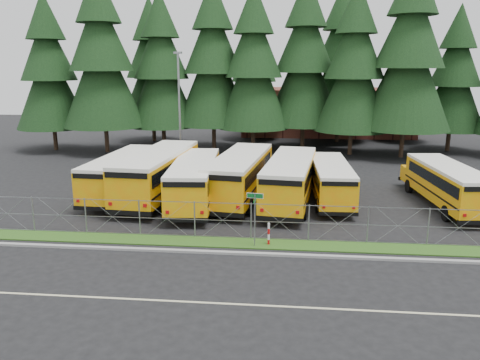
% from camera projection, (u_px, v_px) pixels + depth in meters
% --- Properties ---
extents(ground, '(120.00, 120.00, 0.00)m').
position_uv_depth(ground, '(271.00, 233.00, 25.59)').
color(ground, black).
rests_on(ground, ground).
extents(curb, '(50.00, 0.25, 0.12)m').
position_uv_depth(curb, '(268.00, 254.00, 22.58)').
color(curb, gray).
rests_on(curb, ground).
extents(grass_verge, '(50.00, 1.40, 0.06)m').
position_uv_depth(grass_verge, '(269.00, 244.00, 23.94)').
color(grass_verge, '#214E16').
rests_on(grass_verge, ground).
extents(road_lane_line, '(50.00, 0.12, 0.01)m').
position_uv_depth(road_lane_line, '(263.00, 305.00, 17.86)').
color(road_lane_line, beige).
rests_on(road_lane_line, ground).
extents(chainlink_fence, '(44.00, 0.10, 2.00)m').
position_uv_depth(chainlink_fence, '(270.00, 222.00, 24.39)').
color(chainlink_fence, gray).
rests_on(chainlink_fence, ground).
extents(brick_building, '(22.00, 10.00, 6.00)m').
position_uv_depth(brick_building, '(326.00, 111.00, 62.99)').
color(brick_building, brown).
rests_on(brick_building, ground).
extents(bus_1, '(3.21, 11.21, 2.91)m').
position_uv_depth(bus_1, '(125.00, 175.00, 32.87)').
color(bus_1, orange).
rests_on(bus_1, ground).
extents(bus_2, '(3.86, 12.60, 3.25)m').
position_uv_depth(bus_2, '(160.00, 174.00, 32.36)').
color(bus_2, orange).
rests_on(bus_2, ground).
extents(bus_3, '(3.50, 11.47, 2.96)m').
position_uv_depth(bus_3, '(195.00, 182.00, 30.88)').
color(bus_3, orange).
rests_on(bus_3, ground).
extents(bus_4, '(4.26, 12.21, 3.13)m').
position_uv_depth(bus_4, '(241.00, 177.00, 31.95)').
color(bus_4, orange).
rests_on(bus_4, ground).
extents(bus_5, '(4.11, 11.90, 3.06)m').
position_uv_depth(bus_5, '(291.00, 181.00, 31.00)').
color(bus_5, orange).
rests_on(bus_5, ground).
extents(bus_6, '(2.60, 10.10, 2.63)m').
position_uv_depth(bus_6, '(330.00, 181.00, 31.62)').
color(bus_6, orange).
rests_on(bus_6, ground).
extents(bus_east, '(3.41, 10.73, 2.77)m').
position_uv_depth(bus_east, '(445.00, 186.00, 30.24)').
color(bus_east, orange).
rests_on(bus_east, ground).
extents(street_sign, '(0.83, 0.55, 2.81)m').
position_uv_depth(street_sign, '(255.00, 208.00, 23.23)').
color(street_sign, gray).
rests_on(street_sign, ground).
extents(striped_bollard, '(0.11, 0.11, 1.20)m').
position_uv_depth(striped_bollard, '(269.00, 234.00, 23.75)').
color(striped_bollard, '#B20C0C').
rests_on(striped_bollard, ground).
extents(light_standard, '(0.70, 0.35, 10.14)m').
position_uv_depth(light_standard, '(179.00, 106.00, 41.61)').
color(light_standard, gray).
rests_on(light_standard, ground).
extents(conifer_0, '(7.45, 7.45, 16.48)m').
position_uv_depth(conifer_0, '(49.00, 73.00, 49.27)').
color(conifer_0, black).
rests_on(conifer_0, ground).
extents(conifer_1, '(8.44, 8.44, 18.66)m').
position_uv_depth(conifer_1, '(102.00, 62.00, 47.80)').
color(conifer_1, black).
rests_on(conifer_1, ground).
extents(conifer_2, '(7.60, 7.60, 16.81)m').
position_uv_depth(conifer_2, '(161.00, 71.00, 50.12)').
color(conifer_2, black).
rests_on(conifer_2, ground).
extents(conifer_3, '(8.13, 8.13, 17.98)m').
position_uv_depth(conifer_3, '(213.00, 65.00, 50.01)').
color(conifer_3, black).
rests_on(conifer_3, ground).
extents(conifer_4, '(7.78, 7.78, 17.20)m').
position_uv_depth(conifer_4, '(253.00, 69.00, 48.48)').
color(conifer_4, black).
rests_on(conifer_4, ground).
extents(conifer_5, '(8.26, 8.26, 18.27)m').
position_uv_depth(conifer_5, '(305.00, 64.00, 49.65)').
color(conifer_5, black).
rests_on(conifer_5, ground).
extents(conifer_6, '(7.70, 7.70, 17.04)m').
position_uv_depth(conifer_6, '(354.00, 70.00, 46.48)').
color(conifer_6, black).
rests_on(conifer_6, ground).
extents(conifer_7, '(8.72, 8.72, 19.29)m').
position_uv_depth(conifer_7, '(409.00, 58.00, 44.87)').
color(conifer_7, black).
rests_on(conifer_7, ground).
extents(conifer_8, '(6.87, 6.87, 15.19)m').
position_uv_depth(conifer_8, '(455.00, 79.00, 48.94)').
color(conifer_8, black).
rests_on(conifer_8, ground).
extents(conifer_10, '(7.59, 7.59, 16.79)m').
position_uv_depth(conifer_10, '(151.00, 71.00, 55.25)').
color(conifer_10, black).
rests_on(conifer_10, ground).
extents(conifer_11, '(7.08, 7.08, 15.66)m').
position_uv_depth(conifer_11, '(254.00, 75.00, 57.02)').
color(conifer_11, black).
rests_on(conifer_11, ground).
extents(conifer_12, '(8.30, 8.30, 18.37)m').
position_uv_depth(conifer_12, '(340.00, 64.00, 54.55)').
color(conifer_12, black).
rests_on(conifer_12, ground).
extents(conifer_13, '(6.79, 6.79, 15.01)m').
position_uv_depth(conifer_13, '(408.00, 78.00, 55.50)').
color(conifer_13, black).
rests_on(conifer_13, ground).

